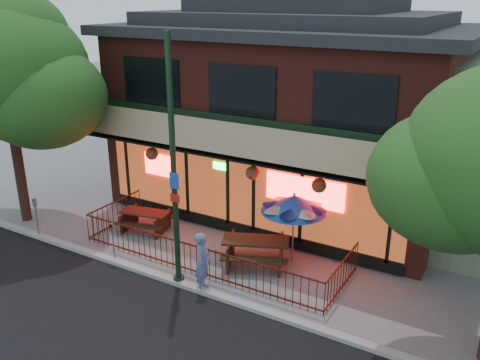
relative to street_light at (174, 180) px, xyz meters
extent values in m
plane|color=gray|center=(0.00, 0.40, -3.15)|extent=(80.00, 80.00, 0.00)
cube|color=#999993|center=(0.00, -0.10, -3.09)|extent=(80.00, 0.25, 0.12)
cube|color=maroon|center=(0.00, 7.60, 0.10)|extent=(12.00, 8.00, 6.50)
cube|color=#59230F|center=(0.00, 3.58, -1.50)|extent=(11.00, 0.06, 2.60)
cube|color=#FF0C0C|center=(2.30, 3.50, -1.05)|extent=(2.60, 0.04, 0.90)
cube|color=#FF0C0C|center=(-3.40, 3.50, -1.15)|extent=(1.30, 0.04, 0.80)
cube|color=tan|center=(0.00, 3.10, 0.40)|extent=(12.20, 1.33, 1.26)
cube|color=black|center=(-3.60, 3.58, 1.85)|extent=(2.40, 0.06, 1.60)
cube|color=black|center=(0.00, 3.58, 1.85)|extent=(2.40, 0.06, 1.60)
cube|color=black|center=(3.60, 3.58, 1.85)|extent=(2.40, 0.06, 1.60)
cube|color=black|center=(0.00, 3.55, -2.90)|extent=(11.00, 0.12, 0.40)
cube|color=#FFC672|center=(5.60, 3.42, -0.60)|extent=(0.18, 0.18, 0.32)
cube|color=#3F170D|center=(0.00, 0.60, -2.20)|extent=(8.40, 0.04, 0.04)
cube|color=#3F170D|center=(0.00, 0.60, -3.03)|extent=(8.40, 0.04, 0.04)
cube|color=#3F170D|center=(-4.20, 1.90, -2.20)|extent=(0.04, 2.60, 0.04)
cube|color=#3F170D|center=(4.20, 1.90, -2.20)|extent=(0.04, 2.60, 0.04)
cylinder|color=#3F170D|center=(0.00, 0.60, -2.65)|extent=(0.02, 0.02, 1.00)
cylinder|color=black|center=(0.00, 0.00, 0.35)|extent=(0.16, 0.16, 7.00)
cylinder|color=black|center=(0.00, 0.00, -3.05)|extent=(0.32, 0.32, 0.20)
cube|color=#194CB2|center=(0.12, -0.15, 0.05)|extent=(0.30, 0.02, 0.45)
cube|color=red|center=(0.12, -0.15, -0.45)|extent=(0.30, 0.02, 0.22)
cylinder|color=#332019|center=(-7.50, 0.70, -0.59)|extent=(0.36, 0.36, 5.12)
ellipsoid|color=#27531B|center=(-7.50, 0.70, 2.29)|extent=(5.60, 5.60, 4.59)
ellipsoid|color=#27531B|center=(-7.30, 1.10, 3.41)|extent=(3.64, 3.64, 2.98)
cube|color=#371F14|center=(-3.72, 2.07, -2.80)|extent=(0.32, 1.21, 0.70)
cube|color=#371F14|center=(-2.44, 2.35, -2.80)|extent=(0.32, 1.21, 0.70)
cube|color=#371F14|center=(-3.08, 2.21, -2.45)|extent=(1.81, 1.06, 0.06)
cube|color=#371F14|center=(-2.97, 1.70, -2.74)|extent=(1.71, 0.62, 0.05)
cube|color=#371F14|center=(-3.19, 2.71, -2.74)|extent=(1.71, 0.62, 0.05)
cube|color=#362213|center=(0.69, 1.73, -2.74)|extent=(0.64, 1.35, 0.82)
cube|color=#362213|center=(2.11, 2.35, -2.74)|extent=(0.64, 1.35, 0.82)
cube|color=#362213|center=(1.40, 2.04, -2.33)|extent=(2.16, 1.56, 0.07)
cube|color=#362213|center=(1.65, 1.48, -2.66)|extent=(1.96, 1.08, 0.06)
cube|color=#362213|center=(1.16, 2.60, -2.66)|extent=(1.96, 1.08, 0.06)
cylinder|color=gray|center=(2.28, 2.80, -2.10)|extent=(0.05, 0.05, 2.09)
cone|color=#1B3F98|center=(2.28, 2.80, -1.20)|extent=(2.00, 2.00, 0.52)
sphere|color=gray|center=(2.28, 2.80, -0.92)|extent=(0.09, 0.09, 0.09)
imported|color=#5368A7|center=(0.83, 0.05, -2.27)|extent=(0.64, 0.76, 1.76)
cylinder|color=gray|center=(-2.47, 0.00, -2.63)|extent=(0.05, 0.05, 1.05)
cube|color=gray|center=(-2.47, 0.00, -1.99)|extent=(0.12, 0.10, 0.27)
cube|color=black|center=(-2.47, -0.05, -1.93)|extent=(0.08, 0.01, 0.10)
cylinder|color=gray|center=(-5.86, -0.08, -2.56)|extent=(0.05, 0.05, 1.18)
cube|color=gray|center=(-5.86, -0.08, -1.84)|extent=(0.16, 0.14, 0.30)
cube|color=black|center=(-5.86, -0.13, -1.77)|extent=(0.08, 0.03, 0.11)
camera|label=1|loc=(7.96, -10.10, 4.65)|focal=38.00mm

